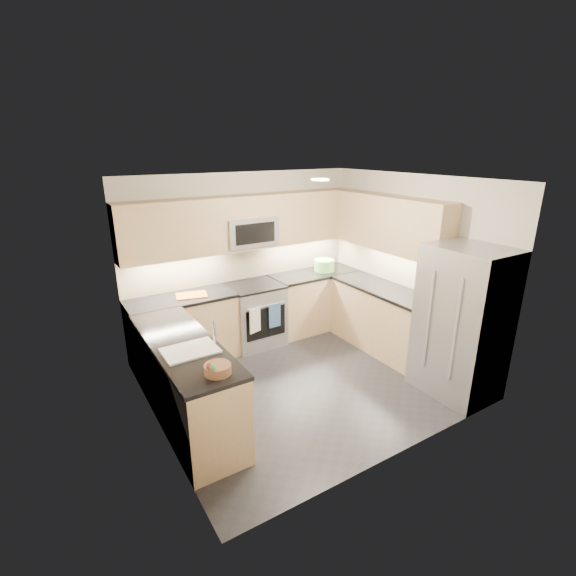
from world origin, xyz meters
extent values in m
cube|color=#27262B|center=(0.00, 0.00, 0.00)|extent=(3.60, 3.20, 0.00)
cube|color=beige|center=(0.00, 0.00, 2.50)|extent=(3.60, 3.20, 0.02)
cube|color=beige|center=(0.00, 1.60, 1.25)|extent=(3.60, 0.02, 2.50)
cube|color=beige|center=(0.00, -1.60, 1.25)|extent=(3.60, 0.02, 2.50)
cube|color=beige|center=(-1.80, 0.00, 1.25)|extent=(0.02, 3.20, 2.50)
cube|color=beige|center=(1.80, 0.00, 1.25)|extent=(0.02, 3.20, 2.50)
cube|color=tan|center=(-1.09, 1.30, 0.45)|extent=(1.42, 0.60, 0.90)
cube|color=tan|center=(1.09, 1.30, 0.45)|extent=(1.42, 0.60, 0.90)
cube|color=tan|center=(1.50, 0.15, 0.45)|extent=(0.60, 1.70, 0.90)
cube|color=tan|center=(-1.50, 0.00, 0.45)|extent=(0.60, 2.00, 0.90)
cube|color=black|center=(-1.09, 1.30, 0.92)|extent=(1.42, 0.63, 0.04)
cube|color=black|center=(1.09, 1.30, 0.92)|extent=(1.42, 0.63, 0.04)
cube|color=black|center=(1.50, 0.15, 0.92)|extent=(0.63, 1.70, 0.04)
cube|color=black|center=(-1.50, 0.00, 0.92)|extent=(0.63, 2.00, 0.04)
cube|color=tan|center=(0.00, 1.43, 1.83)|extent=(3.60, 0.35, 0.75)
cube|color=tan|center=(1.62, 0.28, 1.83)|extent=(0.35, 1.95, 0.75)
cube|color=#C8B891|center=(0.00, 1.60, 1.20)|extent=(3.60, 0.01, 0.51)
cube|color=#C8B891|center=(1.80, 0.45, 1.20)|extent=(0.01, 2.30, 0.51)
cube|color=#9EA1A5|center=(0.00, 1.28, 0.46)|extent=(0.76, 0.65, 0.91)
cube|color=black|center=(0.00, 1.28, 0.92)|extent=(0.76, 0.65, 0.03)
cube|color=black|center=(0.00, 0.95, 0.45)|extent=(0.62, 0.02, 0.45)
cylinder|color=#B2B5BA|center=(0.00, 0.93, 0.72)|extent=(0.60, 0.02, 0.02)
cube|color=gray|center=(0.00, 1.40, 1.70)|extent=(0.76, 0.40, 0.40)
cube|color=black|center=(0.00, 1.20, 1.70)|extent=(0.60, 0.01, 0.28)
cube|color=gray|center=(1.45, -1.15, 0.90)|extent=(0.70, 0.90, 1.80)
cylinder|color=#B2B5BA|center=(1.08, -1.33, 0.95)|extent=(0.02, 0.02, 1.20)
cylinder|color=#B2B5BA|center=(1.08, -0.97, 0.95)|extent=(0.02, 0.02, 1.20)
cube|color=white|center=(-1.50, -0.25, 0.88)|extent=(0.52, 0.38, 0.16)
cylinder|color=silver|center=(-1.24, -0.25, 1.08)|extent=(0.03, 0.03, 0.28)
cylinder|color=#69B94F|center=(1.27, 1.29, 1.03)|extent=(0.42, 0.42, 0.18)
cube|color=#BF4812|center=(-0.94, 1.29, 0.95)|extent=(0.46, 0.37, 0.01)
cylinder|color=#8E5F42|center=(-1.43, -0.78, 0.98)|extent=(0.26, 0.26, 0.09)
sphere|color=red|center=(-1.52, -0.82, 1.05)|extent=(0.07, 0.07, 0.07)
sphere|color=green|center=(-1.50, -0.84, 1.05)|extent=(0.07, 0.07, 0.07)
cube|color=white|center=(-0.19, 0.91, 0.55)|extent=(0.19, 0.07, 0.36)
cube|color=#305485|center=(0.12, 0.91, 0.55)|extent=(0.19, 0.02, 0.35)
camera|label=1|loc=(-2.62, -3.86, 2.85)|focal=26.00mm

